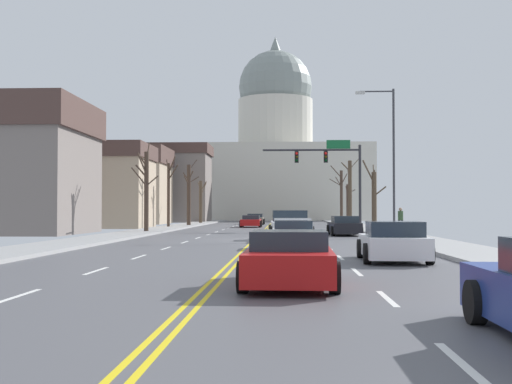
% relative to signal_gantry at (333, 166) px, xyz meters
% --- Properties ---
extents(ground, '(20.00, 180.00, 0.20)m').
position_rel_signal_gantry_xyz_m(ground, '(-5.43, -16.36, -5.17)').
color(ground, '#505055').
extents(signal_gantry, '(7.91, 0.41, 7.11)m').
position_rel_signal_gantry_xyz_m(signal_gantry, '(0.00, 0.00, 0.00)').
color(signal_gantry, '#28282D').
rests_on(signal_gantry, ground).
extents(street_lamp_right, '(2.36, 0.24, 8.87)m').
position_rel_signal_gantry_xyz_m(street_lamp_right, '(2.49, -12.73, 0.14)').
color(street_lamp_right, '#333338').
rests_on(street_lamp_right, ground).
extents(capitol_building, '(30.18, 22.34, 30.38)m').
position_rel_signal_gantry_xyz_m(capitol_building, '(-5.43, 55.38, 4.40)').
color(capitol_building, beige).
rests_on(capitol_building, ground).
extents(sedan_near_00, '(2.00, 4.50, 1.21)m').
position_rel_signal_gantry_xyz_m(sedan_near_00, '(-3.61, -4.05, -4.62)').
color(sedan_near_00, navy).
rests_on(sedan_near_00, ground).
extents(sedan_near_01, '(2.07, 4.52, 1.25)m').
position_rel_signal_gantry_xyz_m(sedan_near_01, '(-0.03, -10.42, -4.60)').
color(sedan_near_01, black).
rests_on(sedan_near_01, ground).
extents(pickup_truck_near_02, '(2.47, 5.82, 1.61)m').
position_rel_signal_gantry_xyz_m(pickup_truck_near_02, '(-3.56, -16.86, -4.46)').
color(pickup_truck_near_02, silver).
rests_on(pickup_truck_near_02, ground).
extents(sedan_near_03, '(2.03, 4.25, 1.18)m').
position_rel_signal_gantry_xyz_m(sedan_near_03, '(-3.48, -24.39, -4.62)').
color(sedan_near_03, silver).
rests_on(sedan_near_03, ground).
extents(sedan_near_04, '(2.20, 4.27, 1.28)m').
position_rel_signal_gantry_xyz_m(sedan_near_04, '(-0.37, -31.60, -4.59)').
color(sedan_near_04, silver).
rests_on(sedan_near_04, ground).
extents(sedan_near_05, '(2.10, 4.34, 1.20)m').
position_rel_signal_gantry_xyz_m(sedan_near_05, '(-3.73, -38.54, -4.62)').
color(sedan_near_05, '#B71414').
rests_on(sedan_near_05, ground).
extents(sedan_oncoming_00, '(2.00, 4.22, 1.12)m').
position_rel_signal_gantry_xyz_m(sedan_oncoming_00, '(-7.05, 9.01, -4.66)').
color(sedan_oncoming_00, '#B71414').
rests_on(sedan_oncoming_00, ground).
extents(sedan_oncoming_01, '(2.10, 4.47, 1.19)m').
position_rel_signal_gantry_xyz_m(sedan_oncoming_01, '(-7.20, 20.62, -4.63)').
color(sedan_oncoming_01, '#6B6056').
rests_on(sedan_oncoming_01, ground).
extents(flank_building_00, '(10.11, 8.90, 8.89)m').
position_rel_signal_gantry_xyz_m(flank_building_00, '(-22.54, 23.14, -0.68)').
color(flank_building_00, tan).
rests_on(flank_building_00, ground).
extents(flank_building_01, '(9.19, 7.88, 7.61)m').
position_rel_signal_gantry_xyz_m(flank_building_01, '(-20.71, 6.26, -1.34)').
color(flank_building_01, tan).
rests_on(flank_building_01, ground).
extents(flank_building_03, '(13.80, 7.67, 10.21)m').
position_rel_signal_gantry_xyz_m(flank_building_03, '(-20.57, 33.45, -0.04)').
color(flank_building_03, slate).
rests_on(flank_building_03, ground).
extents(bare_tree_00, '(1.76, 2.43, 4.99)m').
position_rel_signal_gantry_xyz_m(bare_tree_00, '(2.44, -6.24, -2.79)').
color(bare_tree_00, '#4C3D2D').
rests_on(bare_tree_00, ground).
extents(bare_tree_01, '(1.37, 2.40, 6.26)m').
position_rel_signal_gantry_xyz_m(bare_tree_01, '(-14.28, 5.73, -1.85)').
color(bare_tree_01, '#423328').
rests_on(bare_tree_01, ground).
extents(bare_tree_02, '(1.10, 1.61, 4.50)m').
position_rel_signal_gantry_xyz_m(bare_tree_02, '(3.57, 25.12, -2.69)').
color(bare_tree_02, '#423328').
rests_on(bare_tree_02, ground).
extents(bare_tree_03, '(1.68, 1.75, 6.50)m').
position_rel_signal_gantry_xyz_m(bare_tree_03, '(-13.32, 11.49, -1.96)').
color(bare_tree_03, '#423328').
rests_on(bare_tree_03, ground).
extents(bare_tree_04, '(1.62, 1.82, 6.35)m').
position_rel_signal_gantry_xyz_m(bare_tree_04, '(2.40, 10.64, -1.79)').
color(bare_tree_04, '#4C3D2D').
rests_on(bare_tree_04, ground).
extents(bare_tree_05, '(1.18, 2.27, 4.84)m').
position_rel_signal_gantry_xyz_m(bare_tree_05, '(-13.54, 22.37, -2.51)').
color(bare_tree_05, '#4C3D2D').
rests_on(bare_tree_05, ground).
extents(bare_tree_06, '(1.94, 1.94, 6.50)m').
position_rel_signal_gantry_xyz_m(bare_tree_06, '(2.41, 20.59, -1.89)').
color(bare_tree_06, '#423328').
rests_on(bare_tree_06, ground).
extents(bare_tree_07, '(2.01, 1.74, 6.39)m').
position_rel_signal_gantry_xyz_m(bare_tree_07, '(-13.71, -6.65, -1.98)').
color(bare_tree_07, '#423328').
rests_on(bare_tree_07, ground).
extents(pedestrian_00, '(0.35, 0.34, 1.65)m').
position_rel_signal_gantry_xyz_m(pedestrian_00, '(3.71, -9.55, -4.14)').
color(pedestrian_00, '#33333D').
rests_on(pedestrian_00, ground).
extents(bicycle_parked, '(0.12, 1.77, 0.85)m').
position_rel_signal_gantry_xyz_m(bicycle_parked, '(2.67, -18.94, -4.70)').
color(bicycle_parked, black).
rests_on(bicycle_parked, ground).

